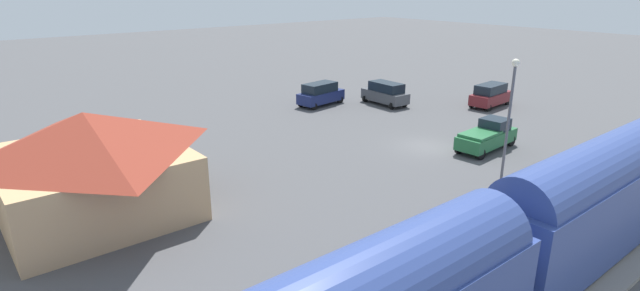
{
  "coord_description": "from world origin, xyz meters",
  "views": [
    {
      "loc": [
        -21.51,
        27.71,
        11.53
      ],
      "look_at": [
        2.91,
        7.8,
        1.0
      ],
      "focal_mm": 27.58,
      "sensor_mm": 36.0,
      "label": 1
    }
  ],
  "objects": [
    {
      "name": "suv_navy",
      "position": [
        14.92,
        -2.06,
        1.15
      ],
      "size": [
        2.63,
        5.13,
        2.22
      ],
      "color": "navy",
      "rests_on": "ground"
    },
    {
      "name": "suv_maroon",
      "position": [
        4.11,
        -14.44,
        1.15
      ],
      "size": [
        2.36,
        5.05,
        2.22
      ],
      "color": "maroon",
      "rests_on": "ground"
    },
    {
      "name": "pickup_green",
      "position": [
        -3.03,
        -2.87,
        1.03
      ],
      "size": [
        2.32,
        5.52,
        2.14
      ],
      "color": "#236638",
      "rests_on": "ground"
    },
    {
      "name": "station_building",
      "position": [
        4.0,
        22.0,
        2.83
      ],
      "size": [
        9.91,
        9.35,
        5.44
      ],
      "color": "tan",
      "rests_on": "ground"
    },
    {
      "name": "suv_charcoal",
      "position": [
        11.12,
        -7.18,
        1.15
      ],
      "size": [
        4.98,
        2.56,
        2.22
      ],
      "color": "#47494F",
      "rests_on": "ground"
    },
    {
      "name": "ground_plane",
      "position": [
        0.0,
        0.0,
        0.0
      ],
      "size": [
        200.0,
        200.0,
        0.0
      ],
      "primitive_type": "plane",
      "color": "#4C4C4F"
    },
    {
      "name": "platform",
      "position": [
        -10.0,
        0.0,
        0.15
      ],
      "size": [
        3.2,
        46.0,
        0.3
      ],
      "color": "#A8A399",
      "rests_on": "ground"
    },
    {
      "name": "pedestrian_waiting_far",
      "position": [
        -9.89,
        0.92,
        1.28
      ],
      "size": [
        0.36,
        0.36,
        1.71
      ],
      "color": "brown",
      "rests_on": "platform"
    },
    {
      "name": "light_pole_near_platform",
      "position": [
        -7.2,
        1.99,
        4.72
      ],
      "size": [
        0.44,
        0.44,
        7.47
      ],
      "color": "#515156",
      "rests_on": "ground"
    },
    {
      "name": "railway_track",
      "position": [
        -14.0,
        0.0,
        0.09
      ],
      "size": [
        4.8,
        70.0,
        0.3
      ],
      "color": "gray",
      "rests_on": "ground"
    },
    {
      "name": "pedestrian_on_platform",
      "position": [
        -9.96,
        7.62,
        1.28
      ],
      "size": [
        0.36,
        0.36,
        1.71
      ],
      "color": "#333338",
      "rests_on": "platform"
    }
  ]
}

